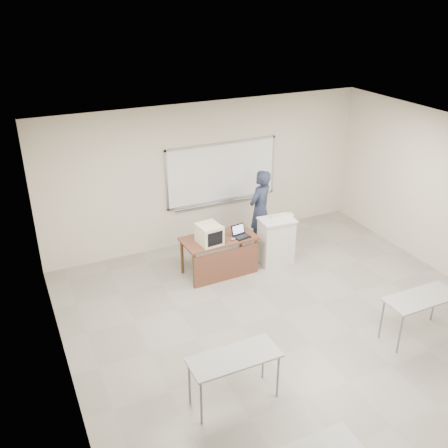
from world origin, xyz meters
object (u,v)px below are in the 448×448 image
podium (276,240)px  mouse (233,239)px  keyboard (282,216)px  whiteboard (222,173)px  crt_monitor (209,234)px  presenter (260,210)px  laptop (241,234)px  instructor_desk (221,250)px

podium → mouse: 1.05m
keyboard → mouse: bearing=-162.8°
whiteboard → crt_monitor: size_ratio=5.52×
crt_monitor → mouse: crt_monitor is taller
mouse → presenter: size_ratio=0.06×
crt_monitor → laptop: size_ratio=1.54×
presenter → mouse: bearing=10.8°
instructor_desk → podium: bearing=-1.3°
podium → crt_monitor: bearing=-175.6°
podium → laptop: bearing=-174.6°
crt_monitor → presenter: (1.45, 0.71, -0.07)m
presenter → instructor_desk: bearing=2.8°
crt_monitor → whiteboard: bearing=51.6°
laptop → presenter: 1.08m
laptop → mouse: bearing=-170.3°
instructor_desk → podium: 1.20m
crt_monitor → instructor_desk: bearing=-2.8°
whiteboard → presenter: (0.50, -0.78, -0.62)m
podium → presenter: size_ratio=0.55×
podium → presenter: (0.00, 0.69, 0.39)m
laptop → keyboard: 0.97m
crt_monitor → keyboard: size_ratio=0.95×
whiteboard → podium: size_ratio=2.65×
crt_monitor → mouse: (0.45, -0.08, -0.16)m
podium → instructor_desk: bearing=-176.1°
instructor_desk → podium: size_ratio=1.50×
laptop → whiteboard: bearing=68.5°
podium → laptop: (-0.80, -0.03, 0.33)m
keyboard → crt_monitor: bearing=-168.0°
podium → keyboard: bearing=31.5°
whiteboard → instructor_desk: whiteboard is taller
whiteboard → crt_monitor: 1.85m
podium → mouse: podium is taller
crt_monitor → keyboard: (1.60, 0.10, 0.02)m
instructor_desk → keyboard: size_ratio=2.97×
whiteboard → laptop: whiteboard is taller
laptop → keyboard: bearing=-3.7°
instructor_desk → laptop: size_ratio=4.82×
mouse → laptop: bearing=22.4°
whiteboard → laptop: 1.67m
crt_monitor → laptop: (0.65, -0.00, -0.13)m
whiteboard → instructor_desk: bearing=-115.3°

